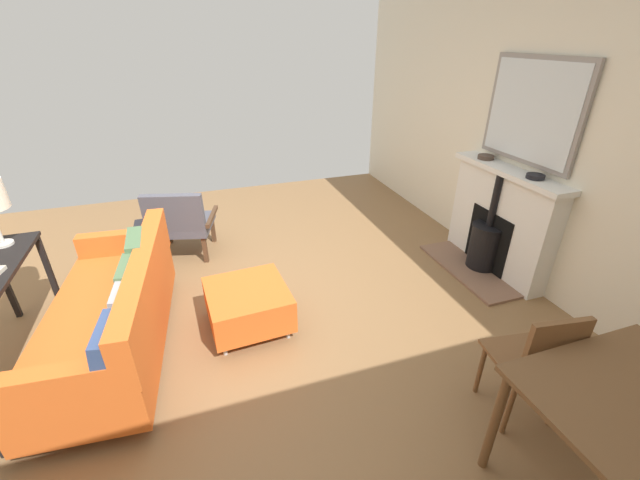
# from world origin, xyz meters

# --- Properties ---
(ground_plane) EXTENTS (5.72, 6.35, 0.01)m
(ground_plane) POSITION_xyz_m (0.00, 0.00, -0.00)
(ground_plane) COLOR olive
(wall_left) EXTENTS (0.12, 6.35, 2.80)m
(wall_left) POSITION_xyz_m (-2.86, 0.00, 1.40)
(wall_left) COLOR silver
(wall_left) RESTS_ON ground
(fireplace) EXTENTS (0.60, 1.32, 1.07)m
(fireplace) POSITION_xyz_m (-2.67, 0.09, 0.48)
(fireplace) COLOR brown
(fireplace) RESTS_ON ground
(mirror_over_mantel) EXTENTS (0.04, 1.05, 0.91)m
(mirror_over_mantel) POSITION_xyz_m (-2.77, 0.09, 1.59)
(mirror_over_mantel) COLOR gray
(mantel_bowl_near) EXTENTS (0.16, 0.16, 0.04)m
(mantel_bowl_near) POSITION_xyz_m (-2.68, -0.26, 1.09)
(mantel_bowl_near) COLOR #47382D
(mantel_bowl_near) RESTS_ON fireplace
(mantel_bowl_far) EXTENTS (0.15, 0.15, 0.04)m
(mantel_bowl_far) POSITION_xyz_m (-2.68, 0.38, 1.09)
(mantel_bowl_far) COLOR black
(mantel_bowl_far) RESTS_ON fireplace
(sofa) EXTENTS (0.92, 1.85, 0.80)m
(sofa) POSITION_xyz_m (0.85, 0.21, 0.36)
(sofa) COLOR #B2B2B7
(sofa) RESTS_ON ground
(ottoman) EXTENTS (0.67, 0.68, 0.37)m
(ottoman) POSITION_xyz_m (-0.12, 0.25, 0.23)
(ottoman) COLOR #B2B2B7
(ottoman) RESTS_ON ground
(armchair_accent) EXTENTS (0.79, 0.72, 0.79)m
(armchair_accent) POSITION_xyz_m (0.36, -1.16, 0.43)
(armchair_accent) COLOR #4C3321
(armchair_accent) RESTS_ON ground
(dining_table) EXTENTS (0.97, 0.75, 0.74)m
(dining_table) POSITION_xyz_m (-1.61, 2.21, 0.64)
(dining_table) COLOR brown
(dining_table) RESTS_ON ground
(dining_chair_near_fireplace) EXTENTS (0.45, 0.45, 0.85)m
(dining_chair_near_fireplace) POSITION_xyz_m (-1.59, 1.70, 0.50)
(dining_chair_near_fireplace) COLOR brown
(dining_chair_near_fireplace) RESTS_ON ground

